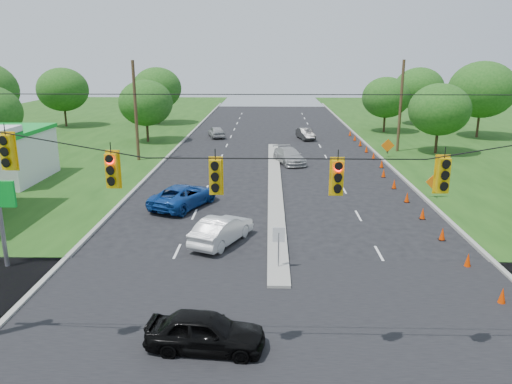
{
  "coord_description": "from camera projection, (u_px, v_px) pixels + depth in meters",
  "views": [
    {
      "loc": [
        -0.47,
        -14.95,
        9.46
      ],
      "look_at": [
        -1.1,
        9.16,
        2.8
      ],
      "focal_mm": 35.0,
      "sensor_mm": 36.0,
      "label": 1
    }
  ],
  "objects": [
    {
      "name": "ground",
      "position": [
        281.0,
        343.0,
        16.92
      ],
      "size": [
        160.0,
        160.0,
        0.0
      ],
      "primitive_type": "plane",
      "color": "black",
      "rests_on": "ground"
    },
    {
      "name": "cross_street",
      "position": [
        281.0,
        343.0,
        16.92
      ],
      "size": [
        160.0,
        14.0,
        0.02
      ],
      "primitive_type": "cube",
      "color": "black",
      "rests_on": "ground"
    },
    {
      "name": "curb_left",
      "position": [
        165.0,
        161.0,
        46.08
      ],
      "size": [
        0.25,
        110.0,
        0.16
      ],
      "primitive_type": "cube",
      "color": "gray",
      "rests_on": "ground"
    },
    {
      "name": "curb_right",
      "position": [
        384.0,
        162.0,
        45.57
      ],
      "size": [
        0.25,
        110.0,
        0.16
      ],
      "primitive_type": "cube",
      "color": "gray",
      "rests_on": "ground"
    },
    {
      "name": "median",
      "position": [
        275.0,
        186.0,
        37.15
      ],
      "size": [
        1.0,
        34.0,
        0.18
      ],
      "primitive_type": "cube",
      "color": "gray",
      "rests_on": "ground"
    },
    {
      "name": "median_sign",
      "position": [
        279.0,
        240.0,
        22.31
      ],
      "size": [
        0.55,
        0.06,
        2.05
      ],
      "color": "gray",
      "rests_on": "ground"
    },
    {
      "name": "signal_span",
      "position": [
        283.0,
        213.0,
        14.63
      ],
      "size": [
        25.6,
        0.32,
        9.0
      ],
      "color": "#422D1C",
      "rests_on": "ground"
    },
    {
      "name": "utility_pole_far_left",
      "position": [
        136.0,
        112.0,
        44.94
      ],
      "size": [
        0.28,
        0.28,
        9.0
      ],
      "primitive_type": "cylinder",
      "color": "#422D1C",
      "rests_on": "ground"
    },
    {
      "name": "utility_pole_far_right",
      "position": [
        401.0,
        107.0,
        49.13
      ],
      "size": [
        0.28,
        0.28,
        9.0
      ],
      "primitive_type": "cylinder",
      "color": "#422D1C",
      "rests_on": "ground"
    },
    {
      "name": "cone_0",
      "position": [
        502.0,
        296.0,
        19.5
      ],
      "size": [
        0.32,
        0.32,
        0.7
      ],
      "primitive_type": "cone",
      "color": "#DE3400",
      "rests_on": "ground"
    },
    {
      "name": "cone_1",
      "position": [
        468.0,
        260.0,
        22.87
      ],
      "size": [
        0.32,
        0.32,
        0.7
      ],
      "primitive_type": "cone",
      "color": "#DE3400",
      "rests_on": "ground"
    },
    {
      "name": "cone_2",
      "position": [
        442.0,
        234.0,
        26.24
      ],
      "size": [
        0.32,
        0.32,
        0.7
      ],
      "primitive_type": "cone",
      "color": "#DE3400",
      "rests_on": "ground"
    },
    {
      "name": "cone_3",
      "position": [
        423.0,
        213.0,
        29.61
      ],
      "size": [
        0.32,
        0.32,
        0.7
      ],
      "primitive_type": "cone",
      "color": "#DE3400",
      "rests_on": "ground"
    },
    {
      "name": "cone_4",
      "position": [
        407.0,
        197.0,
        32.99
      ],
      "size": [
        0.32,
        0.32,
        0.7
      ],
      "primitive_type": "cone",
      "color": "#DE3400",
      "rests_on": "ground"
    },
    {
      "name": "cone_5",
      "position": [
        394.0,
        184.0,
        36.36
      ],
      "size": [
        0.32,
        0.32,
        0.7
      ],
      "primitive_type": "cone",
      "color": "#DE3400",
      "rests_on": "ground"
    },
    {
      "name": "cone_6",
      "position": [
        384.0,
        173.0,
        39.73
      ],
      "size": [
        0.32,
        0.32,
        0.7
      ],
      "primitive_type": "cone",
      "color": "#DE3400",
      "rests_on": "ground"
    },
    {
      "name": "cone_7",
      "position": [
        382.0,
        164.0,
        43.09
      ],
      "size": [
        0.32,
        0.32,
        0.7
      ],
      "primitive_type": "cone",
      "color": "#DE3400",
      "rests_on": "ground"
    },
    {
      "name": "cone_8",
      "position": [
        374.0,
        156.0,
        46.46
      ],
      "size": [
        0.32,
        0.32,
        0.7
      ],
      "primitive_type": "cone",
      "color": "#DE3400",
      "rests_on": "ground"
    },
    {
      "name": "cone_9",
      "position": [
        366.0,
        149.0,
        49.83
      ],
      "size": [
        0.32,
        0.32,
        0.7
      ],
      "primitive_type": "cone",
      "color": "#DE3400",
      "rests_on": "ground"
    },
    {
      "name": "cone_10",
      "position": [
        360.0,
        143.0,
        53.21
      ],
      "size": [
        0.32,
        0.32,
        0.7
      ],
      "primitive_type": "cone",
      "color": "#DE3400",
      "rests_on": "ground"
    },
    {
      "name": "cone_11",
      "position": [
        355.0,
        138.0,
        56.58
      ],
      "size": [
        0.32,
        0.32,
        0.7
      ],
      "primitive_type": "cone",
      "color": "#DE3400",
      "rests_on": "ground"
    },
    {
      "name": "cone_12",
      "position": [
        350.0,
        133.0,
        59.95
      ],
      "size": [
        0.32,
        0.32,
        0.7
      ],
      "primitive_type": "cone",
      "color": "#DE3400",
      "rests_on": "ground"
    },
    {
      "name": "work_sign_1",
      "position": [
        435.0,
        183.0,
        33.7
      ],
      "size": [
        1.27,
        0.58,
        1.37
      ],
      "color": "black",
      "rests_on": "ground"
    },
    {
      "name": "work_sign_2",
      "position": [
        388.0,
        146.0,
        47.19
      ],
      "size": [
        1.27,
        0.58,
        1.37
      ],
      "color": "black",
      "rests_on": "ground"
    },
    {
      "name": "tree_4",
      "position": [
        63.0,
        90.0,
        66.41
      ],
      "size": [
        6.72,
        6.72,
        7.84
      ],
      "color": "black",
      "rests_on": "ground"
    },
    {
      "name": "tree_5",
      "position": [
        146.0,
        103.0,
        54.66
      ],
      "size": [
        5.88,
        5.88,
        6.86
      ],
      "color": "black",
      "rests_on": "ground"
    },
    {
      "name": "tree_6",
      "position": [
        157.0,
        88.0,
        69.0
      ],
      "size": [
        6.72,
        6.72,
        7.84
      ],
      "color": "black",
      "rests_on": "ground"
    },
    {
      "name": "tree_9",
      "position": [
        439.0,
        110.0,
        48.12
      ],
      "size": [
        5.88,
        5.88,
        6.86
      ],
      "color": "black",
      "rests_on": "ground"
    },
    {
      "name": "tree_10",
      "position": [
        482.0,
        90.0,
        57.23
      ],
      "size": [
        7.56,
        7.56,
        8.82
      ],
      "color": "black",
      "rests_on": "ground"
    },
    {
      "name": "tree_11",
      "position": [
        419.0,
        89.0,
        68.09
      ],
      "size": [
        6.72,
        6.72,
        7.84
      ],
      "color": "black",
      "rests_on": "ground"
    },
    {
      "name": "tree_12",
      "position": [
        386.0,
        97.0,
        61.66
      ],
      "size": [
        5.88,
        5.88,
        6.86
      ],
      "color": "black",
      "rests_on": "ground"
    },
    {
      "name": "black_sedan",
      "position": [
        206.0,
        332.0,
        16.38
      ],
      "size": [
        4.07,
        1.94,
        1.34
      ],
      "primitive_type": "imported",
      "rotation": [
        0.0,
        0.0,
        1.48
      ],
      "color": "black",
      "rests_on": "ground"
    },
    {
      "name": "white_sedan",
      "position": [
        222.0,
        230.0,
        25.76
      ],
      "size": [
        3.19,
        4.6,
        1.44
      ],
      "primitive_type": "imported",
      "rotation": [
        0.0,
        0.0,
        2.71
      ],
      "color": "silver",
      "rests_on": "ground"
    },
    {
      "name": "blue_pickup",
      "position": [
        184.0,
        196.0,
        31.93
      ],
      "size": [
        4.38,
        5.82,
        1.47
      ],
      "primitive_type": "imported",
      "rotation": [
        0.0,
        0.0,
        2.72
      ],
      "color": "navy",
      "rests_on": "ground"
    },
    {
      "name": "silver_car_far",
      "position": [
        289.0,
        156.0,
        44.68
      ],
      "size": [
        3.24,
        5.12,
        1.38
      ],
      "primitive_type": "imported",
      "rotation": [
        0.0,
        0.0,
        0.29
      ],
      "color": "#A5A5A5",
      "rests_on": "ground"
    },
    {
      "name": "silver_car_oncoming",
      "position": [
        216.0,
        132.0,
        58.72
      ],
      "size": [
        2.57,
        4.17,
        1.33
      ],
      "primitive_type": "imported",
      "rotation": [
        0.0,
        0.0,
        3.42
      ],
      "color": "#9B9B9D",
      "rests_on": "ground"
    },
    {
      "name": "dark_car_receding",
      "position": [
        305.0,
        134.0,
        57.46
      ],
      "size": [
        2.18,
        4.06,
        1.27
      ],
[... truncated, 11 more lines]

